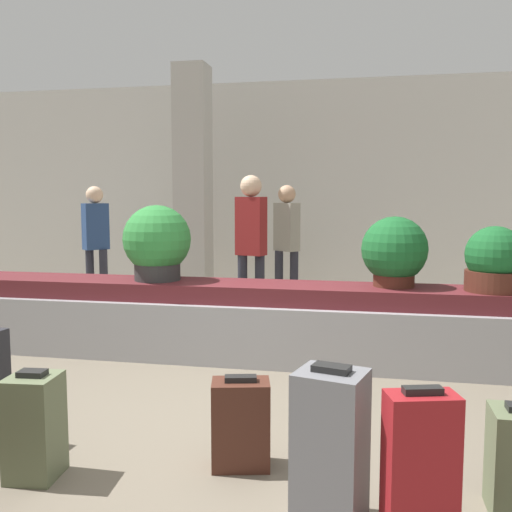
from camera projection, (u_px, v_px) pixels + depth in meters
ground_plane at (201, 434)px, 3.57m from camera, size 18.00×18.00×0.00m
back_wall at (303, 189)px, 8.58m from camera, size 18.00×0.06×3.20m
carousel at (256, 322)px, 5.24m from camera, size 6.61×0.75×0.70m
pillar at (193, 188)px, 7.58m from camera, size 0.43×0.43×3.20m
suitcase_0 at (34, 426)px, 3.00m from camera, size 0.27×0.28×0.58m
suitcase_1 at (420, 473)px, 2.36m from camera, size 0.33×0.24×0.71m
suitcase_4 at (330, 448)px, 2.56m from camera, size 0.36×0.33×0.74m
suitcase_6 at (241, 424)px, 3.12m from camera, size 0.35×0.27×0.51m
potted_plant_0 at (494, 262)px, 4.73m from camera, size 0.48×0.48×0.55m
potted_plant_1 at (394, 252)px, 4.99m from camera, size 0.58×0.58×0.62m
potted_plant_2 at (157, 243)px, 5.36m from camera, size 0.64×0.64×0.71m
traveler_0 at (96, 236)px, 7.65m from camera, size 0.35×0.36×1.63m
traveler_1 at (287, 236)px, 7.39m from camera, size 0.36×0.34×1.63m
traveler_2 at (251, 237)px, 6.42m from camera, size 0.36×0.27×1.73m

